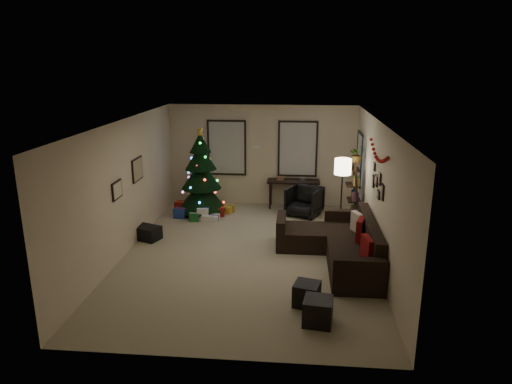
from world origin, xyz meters
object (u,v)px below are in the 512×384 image
(christmas_tree, at_px, (201,178))
(bookshelf, at_px, (355,195))
(desk, at_px, (293,184))
(sofa, at_px, (340,245))
(desk_chair, at_px, (304,201))

(christmas_tree, relative_size, bookshelf, 1.39)
(desk, bearing_deg, christmas_tree, -162.69)
(desk, height_order, bookshelf, bookshelf)
(sofa, distance_m, bookshelf, 1.95)
(desk, bearing_deg, desk_chair, -65.87)
(sofa, bearing_deg, christmas_tree, 142.10)
(christmas_tree, xyz_separation_m, desk, (2.33, 0.73, -0.29))
(desk, height_order, desk_chair, desk)
(desk_chair, bearing_deg, christmas_tree, -154.58)
(desk_chair, relative_size, bookshelf, 0.45)
(sofa, xyz_separation_m, bookshelf, (0.47, 1.83, 0.51))
(bookshelf, bearing_deg, christmas_tree, 168.83)
(sofa, height_order, desk, sofa)
(sofa, bearing_deg, bookshelf, 75.69)
(desk, xyz_separation_m, bookshelf, (1.44, -1.47, 0.14))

